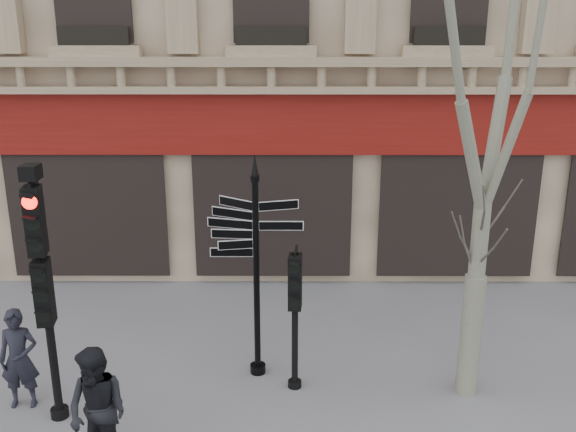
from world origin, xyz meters
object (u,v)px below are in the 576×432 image
object	(u,v)px
plane_tree	(498,41)
traffic_signal_secondary	(295,296)
pedestrian_a	(19,359)
pedestrian_b	(98,412)
fingerpost	(256,231)
traffic_signal_main	(42,265)

from	to	relation	value
plane_tree	traffic_signal_secondary	bearing A→B (deg)	177.07
traffic_signal_secondary	pedestrian_a	size ratio (longest dim) A/B	1.44
traffic_signal_secondary	plane_tree	distance (m)	4.66
pedestrian_b	plane_tree	bearing A→B (deg)	42.66
traffic_signal_secondary	plane_tree	size ratio (longest dim) A/B	0.30
pedestrian_b	fingerpost	bearing A→B (deg)	74.86
fingerpost	pedestrian_a	distance (m)	4.04
traffic_signal_main	pedestrian_b	xyz separation A→B (m)	(0.97, -1.16, -1.55)
fingerpost	pedestrian_b	world-z (taller)	fingerpost
fingerpost	pedestrian_b	xyz separation A→B (m)	(-1.92, -2.42, -1.63)
plane_tree	fingerpost	bearing A→B (deg)	170.20
traffic_signal_secondary	pedestrian_b	distance (m)	3.29
fingerpost	traffic_signal_main	xyz separation A→B (m)	(-2.89, -1.26, -0.08)
traffic_signal_main	plane_tree	size ratio (longest dim) A/B	0.50
fingerpost	traffic_signal_main	distance (m)	3.15
fingerpost	plane_tree	distance (m)	4.43
fingerpost	traffic_signal_main	size ratio (longest dim) A/B	0.97
traffic_signal_secondary	pedestrian_b	xyz separation A→B (m)	(-2.53, -1.98, -0.72)
traffic_signal_secondary	plane_tree	xyz separation A→B (m)	(2.71, -0.14, 3.79)
fingerpost	pedestrian_a	world-z (taller)	fingerpost
traffic_signal_secondary	pedestrian_b	bearing A→B (deg)	-136.96
traffic_signal_secondary	traffic_signal_main	bearing A→B (deg)	-161.85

